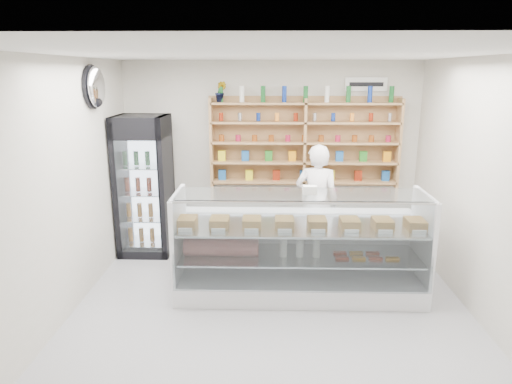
{
  "coord_description": "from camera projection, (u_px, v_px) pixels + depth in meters",
  "views": [
    {
      "loc": [
        -0.05,
        -4.5,
        2.64
      ],
      "look_at": [
        -0.19,
        0.9,
        1.2
      ],
      "focal_mm": 32.0,
      "sensor_mm": 36.0,
      "label": 1
    }
  ],
  "objects": [
    {
      "name": "room",
      "position": [
        272.0,
        196.0,
        4.66
      ],
      "size": [
        5.0,
        5.0,
        5.0
      ],
      "color": "#9A9A9F",
      "rests_on": "ground"
    },
    {
      "name": "display_counter",
      "position": [
        299.0,
        266.0,
        5.52
      ],
      "size": [
        2.94,
        0.88,
        1.28
      ],
      "color": "white",
      "rests_on": "floor"
    },
    {
      "name": "shop_worker",
      "position": [
        317.0,
        203.0,
        6.44
      ],
      "size": [
        0.69,
        0.54,
        1.68
      ],
      "primitive_type": "imported",
      "rotation": [
        0.0,
        0.0,
        2.9
      ],
      "color": "white",
      "rests_on": "floor"
    },
    {
      "name": "drinks_cooler",
      "position": [
        145.0,
        185.0,
        6.66
      ],
      "size": [
        0.74,
        0.72,
        2.04
      ],
      "rotation": [
        0.0,
        0.0,
        -0.01
      ],
      "color": "black",
      "rests_on": "floor"
    },
    {
      "name": "wall_shelving",
      "position": [
        304.0,
        143.0,
        6.86
      ],
      "size": [
        2.84,
        0.28,
        1.33
      ],
      "color": "#A27A4C",
      "rests_on": "back_wall"
    },
    {
      "name": "potted_plant",
      "position": [
        221.0,
        92.0,
        6.7
      ],
      "size": [
        0.18,
        0.15,
        0.3
      ],
      "primitive_type": "imported",
      "rotation": [
        0.0,
        0.0,
        -0.11
      ],
      "color": "#1E6626",
      "rests_on": "wall_shelving"
    },
    {
      "name": "security_mirror",
      "position": [
        96.0,
        87.0,
        5.61
      ],
      "size": [
        0.15,
        0.5,
        0.5
      ],
      "primitive_type": "ellipsoid",
      "color": "silver",
      "rests_on": "left_wall"
    },
    {
      "name": "wall_sign",
      "position": [
        366.0,
        84.0,
        6.75
      ],
      "size": [
        0.62,
        0.03,
        0.2
      ],
      "primitive_type": "cube",
      "color": "white",
      "rests_on": "back_wall"
    }
  ]
}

